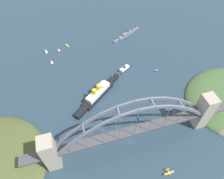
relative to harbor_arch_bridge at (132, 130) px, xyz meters
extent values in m
plane|color=#283D4C|center=(0.00, 0.00, -28.52)|extent=(1400.00, 1400.00, 0.00)
cube|color=#ADA38E|center=(-90.24, 0.00, -2.20)|extent=(14.80, 16.35, 52.65)
cube|color=#ADA38E|center=(90.24, 0.00, -2.20)|extent=(14.80, 16.35, 52.65)
cube|color=#47474C|center=(0.00, 0.00, -2.44)|extent=(165.68, 11.51, 2.40)
cube|color=#47474C|center=(-109.64, 0.00, -2.44)|extent=(24.00, 11.51, 2.40)
cube|color=#47474C|center=(109.64, 0.00, -2.44)|extent=(24.00, 11.51, 2.40)
cube|color=slate|center=(-77.88, -5.18, 6.17)|extent=(19.56, 1.80, 19.49)
cube|color=slate|center=(-60.58, -5.18, 21.48)|extent=(19.27, 1.80, 15.92)
cube|color=slate|center=(-43.27, -5.18, 32.96)|extent=(18.86, 1.80, 12.37)
cube|color=slate|center=(-25.96, -5.18, 40.61)|extent=(18.32, 1.80, 8.78)
cube|color=slate|center=(-8.65, -5.18, 44.44)|extent=(17.66, 1.80, 5.09)
cube|color=slate|center=(8.65, -5.18, 44.44)|extent=(17.66, 1.80, 5.09)
cube|color=slate|center=(25.96, -5.18, 40.61)|extent=(18.32, 1.80, 8.78)
cube|color=slate|center=(43.27, -5.18, 32.96)|extent=(18.86, 1.80, 12.37)
cube|color=slate|center=(60.58, -5.18, 21.48)|extent=(19.27, 1.80, 15.92)
cube|color=slate|center=(77.88, -5.18, 6.17)|extent=(19.56, 1.80, 19.49)
cube|color=slate|center=(-77.88, 5.18, 6.17)|extent=(19.56, 1.80, 19.49)
cube|color=slate|center=(-60.58, 5.18, 21.48)|extent=(19.27, 1.80, 15.92)
cube|color=slate|center=(-43.27, 5.18, 32.96)|extent=(18.86, 1.80, 12.37)
cube|color=slate|center=(-25.96, 5.18, 40.61)|extent=(18.32, 1.80, 8.78)
cube|color=slate|center=(-8.65, 5.18, 44.44)|extent=(17.66, 1.80, 5.09)
cube|color=slate|center=(8.65, 5.18, 44.44)|extent=(17.66, 1.80, 5.09)
cube|color=slate|center=(25.96, 5.18, 40.61)|extent=(18.32, 1.80, 8.78)
cube|color=slate|center=(43.27, 5.18, 32.96)|extent=(18.86, 1.80, 12.37)
cube|color=slate|center=(60.58, 5.18, 21.48)|extent=(19.27, 1.80, 15.92)
cube|color=slate|center=(77.88, 5.18, 6.17)|extent=(19.56, 1.80, 19.49)
cube|color=slate|center=(-86.54, 0.00, -2.44)|extent=(1.40, 10.36, 1.40)
cube|color=slate|center=(-51.92, 0.00, 28.18)|extent=(1.40, 10.36, 1.40)
cube|color=slate|center=(-17.31, 0.00, 43.49)|extent=(1.40, 10.36, 1.40)
cube|color=slate|center=(17.31, 0.00, 43.49)|extent=(1.40, 10.36, 1.40)
cube|color=slate|center=(51.92, 0.00, 28.18)|extent=(1.40, 10.36, 1.40)
cube|color=slate|center=(86.54, 0.00, -2.44)|extent=(1.40, 10.36, 1.40)
cylinder|color=slate|center=(-69.23, -5.18, 6.77)|extent=(0.56, 0.56, 16.02)
cylinder|color=slate|center=(-69.23, 5.18, 6.77)|extent=(0.56, 0.56, 16.02)
cylinder|color=slate|center=(-51.92, -5.18, 13.47)|extent=(0.56, 0.56, 29.42)
cylinder|color=slate|center=(-51.92, 5.18, 13.47)|extent=(0.56, 0.56, 29.42)
cylinder|color=slate|center=(-34.62, -5.18, 18.25)|extent=(0.56, 0.56, 38.98)
cylinder|color=slate|center=(-34.62, 5.18, 18.25)|extent=(0.56, 0.56, 38.98)
cylinder|color=slate|center=(-17.31, -5.18, 21.12)|extent=(0.56, 0.56, 44.72)
cylinder|color=slate|center=(-17.31, 5.18, 21.12)|extent=(0.56, 0.56, 44.72)
cylinder|color=slate|center=(0.00, -5.18, 22.08)|extent=(0.56, 0.56, 46.64)
cylinder|color=slate|center=(0.00, 5.18, 22.08)|extent=(0.56, 0.56, 46.64)
cylinder|color=slate|center=(17.31, -5.18, 21.12)|extent=(0.56, 0.56, 44.72)
cylinder|color=slate|center=(17.31, 5.18, 21.12)|extent=(0.56, 0.56, 44.72)
cylinder|color=slate|center=(34.62, -5.18, 18.25)|extent=(0.56, 0.56, 38.98)
cylinder|color=slate|center=(34.62, 5.18, 18.25)|extent=(0.56, 0.56, 38.98)
cylinder|color=slate|center=(51.92, -5.18, 13.47)|extent=(0.56, 0.56, 29.42)
cylinder|color=slate|center=(51.92, 5.18, 13.47)|extent=(0.56, 0.56, 29.42)
cylinder|color=slate|center=(69.23, -5.18, 6.77)|extent=(0.56, 0.56, 16.02)
cylinder|color=slate|center=(69.23, 5.18, 6.77)|extent=(0.56, 0.56, 16.02)
cube|color=black|center=(-20.32, 79.04, -25.37)|extent=(51.73, 44.02, 6.30)
cube|color=black|center=(9.08, 101.82, -25.37)|extent=(18.89, 16.81, 6.30)
cube|color=black|center=(-49.73, 56.25, -25.37)|extent=(19.73, 17.89, 6.30)
cube|color=white|center=(-20.32, 79.04, -18.92)|extent=(39.56, 34.00, 6.60)
cube|color=white|center=(-11.23, 86.09, -14.02)|extent=(13.00, 13.02, 3.20)
cylinder|color=yellow|center=(-18.67, 80.32, -11.42)|extent=(5.60, 5.60, 8.41)
cylinder|color=yellow|center=(-26.11, 74.55, -11.42)|extent=(5.60, 5.60, 8.41)
cylinder|color=tan|center=(7.24, 100.40, -17.22)|extent=(0.50, 0.50, 10.00)
cube|color=slate|center=(66.74, 205.42, -26.95)|extent=(38.60, 23.85, 3.15)
cube|color=slate|center=(42.88, 193.16, -26.95)|extent=(13.19, 8.59, 3.15)
cube|color=slate|center=(90.60, 217.68, -26.95)|extent=(13.45, 9.08, 3.15)
cube|color=slate|center=(66.74, 205.42, -23.68)|extent=(20.14, 13.56, 3.39)
cylinder|color=slate|center=(50.34, 196.99, -24.27)|extent=(4.30, 4.30, 2.20)
cylinder|color=slate|center=(83.14, 213.85, -24.27)|extent=(4.30, 4.30, 2.20)
cylinder|color=slate|center=(66.74, 205.42, -16.99)|extent=(0.60, 0.60, 10.00)
cylinder|color=#4C4C51|center=(70.32, 207.26, -19.79)|extent=(3.38, 3.38, 4.40)
cube|color=navy|center=(32.49, 118.48, -27.40)|extent=(20.64, 15.91, 2.26)
cube|color=navy|center=(21.16, 112.39, -27.40)|extent=(8.21, 7.79, 2.26)
cube|color=navy|center=(43.83, 124.57, -27.40)|extent=(8.72, 8.73, 2.26)
cube|color=beige|center=(32.49, 118.48, -24.66)|extent=(18.68, 14.13, 3.23)
cylinder|color=black|center=(32.49, 118.48, -21.84)|extent=(3.08, 3.08, 2.40)
cylinder|color=#B7B7B2|center=(28.07, -46.85, -28.07)|extent=(1.04, 5.17, 0.90)
cylinder|color=#B7B7B2|center=(24.66, -46.95, -28.07)|extent=(1.04, 5.17, 0.90)
cylinder|color=maroon|center=(28.07, -46.85, -26.96)|extent=(0.14, 0.14, 1.32)
cylinder|color=maroon|center=(24.66, -46.95, -26.96)|extent=(0.14, 0.14, 1.32)
ellipsoid|color=gold|center=(26.36, -46.90, -25.66)|extent=(1.50, 7.89, 1.28)
cylinder|color=maroon|center=(26.46, -50.43, -25.66)|extent=(1.24, 0.83, 1.22)
cube|color=gold|center=(26.39, -47.88, -25.11)|extent=(11.37, 2.01, 0.20)
cube|color=gold|center=(26.27, -43.45, -25.53)|extent=(4.33, 1.22, 0.12)
cube|color=maroon|center=(26.27, -43.45, -24.26)|extent=(0.15, 1.10, 1.50)
cube|color=gold|center=(-45.39, 205.99, -27.97)|extent=(5.76, 7.49, 1.10)
cube|color=gold|center=(-43.05, 201.85, -27.97)|extent=(2.41, 2.77, 1.10)
cube|color=gold|center=(-47.73, 210.14, -27.97)|extent=(2.66, 2.91, 1.10)
cube|color=beige|center=(-45.83, 206.77, -26.87)|extent=(3.56, 4.12, 1.11)
cube|color=#2D6B3D|center=(-76.34, 166.40, -28.11)|extent=(4.10, 5.91, 0.83)
cube|color=#2D6B3D|center=(-75.05, 163.00, -28.11)|extent=(1.62, 2.07, 0.83)
cube|color=#2D6B3D|center=(-77.62, 169.79, -28.11)|extent=(1.82, 2.14, 0.83)
cylinder|color=tan|center=(-76.18, 165.97, -23.89)|extent=(0.16, 0.16, 7.60)
cone|color=white|center=(-76.74, 167.46, -24.27)|extent=(6.43, 6.43, 6.08)
cube|color=#B2231E|center=(-60.84, 196.02, -28.16)|extent=(5.09, 3.99, 0.72)
cube|color=#B2231E|center=(-58.09, 197.38, -28.16)|extent=(1.81, 1.56, 0.72)
cube|color=#B2231E|center=(-63.58, 194.66, -28.16)|extent=(1.89, 1.73, 0.72)
cylinder|color=tan|center=(-60.49, 196.19, -24.70)|extent=(0.16, 0.16, 6.20)
cone|color=white|center=(-61.69, 195.59, -25.01)|extent=(5.65, 5.65, 4.96)
cube|color=silver|center=(65.52, 28.94, -28.12)|extent=(6.91, 4.10, 0.81)
cube|color=silver|center=(69.84, 28.35, -28.12)|extent=(2.36, 1.74, 0.81)
cube|color=silver|center=(61.21, 29.53, -28.12)|extent=(2.40, 2.03, 0.81)
cylinder|color=tan|center=(66.06, 28.87, -21.73)|extent=(0.16, 0.16, 11.96)
cone|color=white|center=(64.17, 29.13, -22.33)|extent=(6.75, 6.75, 9.57)
cube|color=gold|center=(-83.14, 198.30, -28.10)|extent=(3.58, 6.05, 0.85)
cube|color=gold|center=(-83.64, 202.08, -28.10)|extent=(1.52, 2.06, 0.85)
cube|color=gold|center=(-82.63, 194.52, -28.10)|extent=(1.78, 2.09, 0.85)
cylinder|color=tan|center=(-83.20, 198.78, -22.97)|extent=(0.16, 0.16, 9.42)
cone|color=white|center=(-82.98, 197.12, -23.44)|extent=(5.89, 5.89, 7.54)
cube|color=#234C8C|center=(81.12, 101.45, -27.92)|extent=(5.81, 3.37, 1.20)
cube|color=#234C8C|center=(84.65, 100.56, -27.92)|extent=(2.05, 1.56, 1.20)
cube|color=#234C8C|center=(77.59, 102.34, -27.92)|extent=(2.10, 1.79, 1.20)
cube|color=beige|center=(80.46, 101.62, -26.86)|extent=(3.06, 2.29, 0.93)
camera|label=1|loc=(-53.74, -100.17, 201.60)|focal=32.86mm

